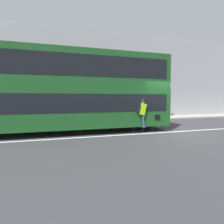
% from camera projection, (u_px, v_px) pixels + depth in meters
% --- Properties ---
extents(ground_plane, '(80.00, 80.00, 0.00)m').
position_uv_depth(ground_plane, '(171.00, 132.00, 8.74)').
color(ground_plane, '#38383A').
extents(road_center_line, '(50.00, 0.14, 0.01)m').
position_uv_depth(road_center_line, '(171.00, 132.00, 8.68)').
color(road_center_line, silver).
rests_on(road_center_line, ground_plane).
extents(sidewalk_curb, '(60.00, 1.92, 0.11)m').
position_uv_depth(sidewalk_curb, '(129.00, 119.00, 14.03)').
color(sidewalk_curb, '#A8A399').
rests_on(sidewalk_curb, ground_plane).
extents(building_facade, '(60.00, 0.30, 7.10)m').
position_uv_depth(building_facade, '(125.00, 76.00, 14.83)').
color(building_facade, '#9E9EA3').
rests_on(building_facade, ground_plane).
extents(bus, '(11.94, 2.52, 3.86)m').
position_uv_depth(bus, '(46.00, 89.00, 8.29)').
color(bus, black).
rests_on(bus, ground_plane).
extents(cyclist_on_bike, '(1.69, 0.32, 1.65)m').
position_uv_depth(cyclist_on_bike, '(144.00, 115.00, 8.47)').
color(cyclist_on_bike, black).
rests_on(cyclist_on_bike, ground_plane).
extents(trash_bin, '(0.52, 0.52, 0.85)m').
position_uv_depth(trash_bin, '(83.00, 114.00, 12.87)').
color(trash_bin, '#262628').
rests_on(trash_bin, sidewalk_curb).
extents(street_sign_post, '(0.36, 0.09, 2.74)m').
position_uv_depth(street_sign_post, '(167.00, 99.00, 14.73)').
color(street_sign_post, '#59595B').
rests_on(street_sign_post, sidewalk_curb).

